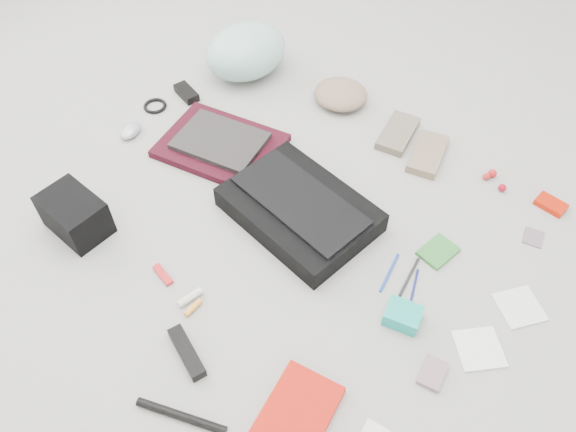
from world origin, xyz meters
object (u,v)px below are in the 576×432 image
Objects in this scene: laptop at (220,141)px; book_red at (296,416)px; accordion_wallet at (403,316)px; bike_helmet at (246,51)px; camera_bag at (75,215)px; messenger_bag at (299,210)px.

book_red is at bearing -48.24° from laptop.
book_red is 2.47× the size of accordion_wallet.
camera_bag is at bearing -68.56° from bike_helmet.
messenger_bag is at bearing -22.50° from bike_helmet.
messenger_bag is 2.30× the size of camera_bag.
messenger_bag reaches higher than laptop.
bike_helmet reaches higher than messenger_bag.
bike_helmet is at bearing 137.58° from accordion_wallet.
camera_bag reaches higher than accordion_wallet.
messenger_bag is 1.53× the size of laptop.
laptop is 1.00m from book_red.
accordion_wallet is at bearing -24.40° from laptop.
messenger_bag is at bearing 151.67° from accordion_wallet.
accordion_wallet is at bearing 22.37° from camera_bag.
messenger_bag is 0.70m from camera_bag.
bike_helmet is at bearing 99.76° from camera_bag.
messenger_bag is 0.65m from book_red.
bike_helmet is at bearing 107.42° from laptop.
camera_bag is (0.08, -0.95, -0.04)m from bike_helmet.
bike_helmet is 1.69× the size of camera_bag.
laptop is 0.46m from bike_helmet.
laptop is 1.50× the size of camera_bag.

